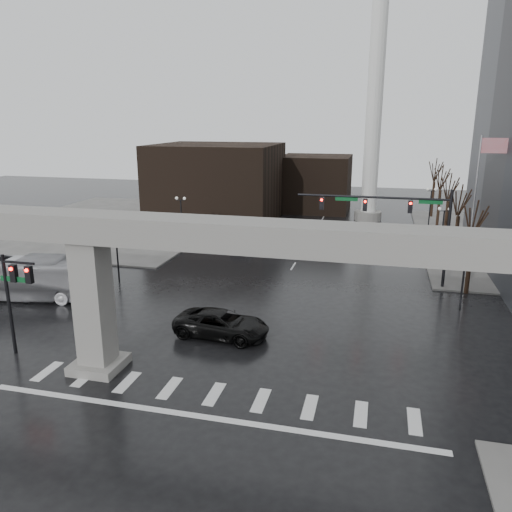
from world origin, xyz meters
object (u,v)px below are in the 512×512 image
Objects in this scene: city_bus at (28,278)px; far_car at (243,242)px; pickup_truck at (222,324)px; signal_mast_arm at (399,215)px.

city_bus reaches higher than far_car.
pickup_truck is 1.25× the size of far_car.
pickup_truck is at bearing -78.07° from far_car.
pickup_truck is 16.65m from city_bus.
signal_mast_arm is 2.53× the size of far_car.
signal_mast_arm is at bearing -78.18° from city_bus.
pickup_truck is 21.66m from far_car.
signal_mast_arm is at bearing -34.67° from pickup_truck.
pickup_truck reaches higher than far_car.
signal_mast_arm is 2.02× the size of pickup_truck.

